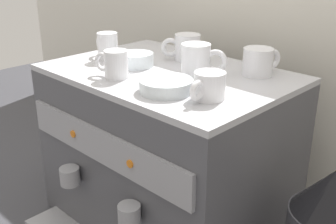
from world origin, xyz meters
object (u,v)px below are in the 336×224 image
espresso_machine (167,151)px  ceramic_cup_5 (259,62)px  ceramic_bowl_1 (166,86)px  ceramic_cup_4 (186,47)px  ceramic_cup_1 (198,60)px  ceramic_cup_0 (107,46)px  ceramic_cup_2 (115,64)px  ceramic_cup_3 (209,86)px  ceramic_bowl_0 (136,60)px  milk_pitcher (72,150)px

espresso_machine → ceramic_cup_5: bearing=36.5°
ceramic_bowl_1 → ceramic_cup_4: bearing=122.9°
espresso_machine → ceramic_cup_1: bearing=19.6°
ceramic_cup_5 → ceramic_cup_4: bearing=-174.7°
ceramic_cup_1 → espresso_machine: bearing=-160.4°
ceramic_bowl_1 → ceramic_cup_0: bearing=165.4°
ceramic_cup_2 → ceramic_cup_3: ceramic_cup_2 is taller
ceramic_cup_5 → ceramic_bowl_1: (-0.08, -0.27, -0.02)m
ceramic_cup_3 → ceramic_cup_5: 0.24m
ceramic_cup_0 → ceramic_bowl_0: ceramic_cup_0 is taller
ceramic_cup_3 → milk_pitcher: bearing=173.7°
ceramic_cup_2 → espresso_machine: bearing=68.2°
ceramic_cup_1 → milk_pitcher: size_ratio=0.88×
ceramic_cup_1 → ceramic_bowl_1: ceramic_cup_1 is taller
ceramic_cup_0 → ceramic_bowl_1: ceramic_cup_0 is taller
ceramic_cup_0 → ceramic_cup_1: 0.31m
ceramic_bowl_1 → ceramic_cup_5: bearing=73.2°
ceramic_cup_0 → ceramic_cup_4: bearing=42.2°
ceramic_cup_3 → ceramic_cup_4: bearing=140.6°
ceramic_cup_4 → ceramic_bowl_0: size_ratio=1.02×
espresso_machine → ceramic_cup_5: ceramic_cup_5 is taller
espresso_machine → ceramic_cup_1: (0.08, 0.03, 0.29)m
milk_pitcher → ceramic_bowl_0: bearing=-1.9°
ceramic_cup_3 → ceramic_cup_4: (-0.26, 0.22, 0.01)m
ceramic_cup_3 → ceramic_cup_5: size_ratio=0.89×
ceramic_cup_0 → ceramic_cup_1: ceramic_cup_1 is taller
ceramic_cup_3 → ceramic_bowl_1: 0.11m
ceramic_cup_4 → ceramic_cup_2: bearing=-92.7°
ceramic_cup_1 → ceramic_cup_2: (-0.14, -0.17, -0.01)m
espresso_machine → ceramic_bowl_0: (-0.10, -0.03, 0.26)m
ceramic_cup_1 → ceramic_cup_2: size_ratio=1.16×
ceramic_cup_5 → ceramic_bowl_1: ceramic_cup_5 is taller
espresso_machine → milk_pitcher: (-0.51, -0.01, -0.18)m
espresso_machine → ceramic_cup_2: size_ratio=6.72×
ceramic_cup_1 → ceramic_cup_4: 0.16m
ceramic_bowl_0 → ceramic_cup_1: bearing=17.1°
ceramic_bowl_1 → ceramic_cup_1: bearing=102.3°
ceramic_bowl_1 → milk_pitcher: (-0.63, 0.11, -0.44)m
ceramic_cup_0 → ceramic_cup_3: ceramic_cup_0 is taller
ceramic_cup_3 → milk_pitcher: size_ratio=0.81×
milk_pitcher → espresso_machine: bearing=1.4°
ceramic_cup_2 → ceramic_cup_4: bearing=87.3°
ceramic_cup_4 → ceramic_bowl_0: bearing=-110.1°
ceramic_cup_1 → ceramic_cup_5: size_ratio=0.96×
ceramic_cup_4 → ceramic_cup_5: 0.24m
ceramic_cup_0 → ceramic_bowl_1: (0.34, -0.09, -0.03)m
ceramic_cup_0 → ceramic_bowl_1: 0.35m
ceramic_cup_2 → ceramic_cup_0: bearing=148.0°
ceramic_cup_4 → ceramic_bowl_1: bearing=-57.1°
ceramic_cup_5 → ceramic_cup_2: bearing=-131.7°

